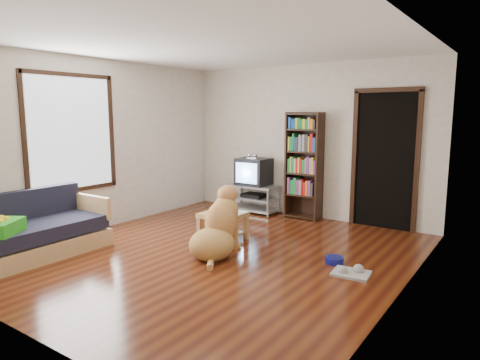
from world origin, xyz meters
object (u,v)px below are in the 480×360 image
Objects in this scene: sofa at (33,236)px; coffee_table at (223,221)px; bookshelf at (304,160)px; laptop at (222,212)px; dog_bowl at (334,260)px; tv_stand at (254,197)px; grey_rag at (351,273)px; crt_tv at (254,171)px; dog at (218,229)px.

coffee_table is at bearing 50.23° from sofa.
laptop is at bearing -100.57° from bookshelf.
dog_bowl is at bearing 30.38° from sofa.
coffee_table is (-0.35, -1.83, -0.72)m from bookshelf.
bookshelf is at bearing 5.63° from tv_stand.
crt_tv is at bearing 142.09° from grey_rag.
grey_rag is at bearing -37.91° from crt_tv.
coffee_table is at bearing -71.08° from crt_tv.
bookshelf reaches higher than coffee_table.
dog is at bearing -67.88° from tv_stand.
tv_stand is 0.47m from crt_tv.
coffee_table is (0.00, 0.03, -0.13)m from laptop.
grey_rag is 0.38× the size of dog.
tv_stand is 0.50× the size of sofa.
sofa is 2.46m from coffee_table.
bookshelf reaches higher than sofa.
bookshelf is (0.35, 1.86, 0.59)m from laptop.
laptop is 1.92m from crt_tv.
coffee_table is at bearing -70.86° from tv_stand.
bookshelf is 1.00× the size of sofa.
tv_stand reaches higher than grey_rag.
coffee_table is (0.60, -1.74, 0.01)m from tv_stand.
laptop is at bearing -178.72° from dog_bowl.
sofa is 1.70× the size of dog.
grey_rag is at bearing -7.03° from coffee_table.
laptop is 0.59m from dog.
crt_tv reaches higher than grey_rag.
bookshelf is at bearing 79.26° from coffee_table.
laptop is at bearing 49.77° from sofa.
crt_tv reaches higher than tv_stand.
dog is (0.92, -2.28, -0.42)m from crt_tv.
grey_rag is 1.70m from dog.
tv_stand reaches higher than coffee_table.
crt_tv is at bearing -175.68° from bookshelf.
tv_stand is at bearing 142.70° from dog_bowl.
sofa is 2.34m from dog.
dog is (-0.03, -2.35, -0.67)m from bookshelf.
crt_tv is at bearing 142.35° from dog_bowl.
laptop is 1.98m from bookshelf.
laptop reaches higher than coffee_table.
grey_rag is at bearing -39.81° from dog_bowl.
dog reaches higher than tv_stand.
crt_tv is 3.81m from sofa.
laptop is 0.18× the size of bookshelf.
grey_rag is 0.69× the size of crt_tv.
crt_tv reaches higher than dog.
grey_rag is 3.25m from tv_stand.
coffee_table is at bearing 56.55° from laptop.
dog is (-1.35, -0.53, 0.29)m from dog_bowl.
crt_tv reaches higher than coffee_table.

